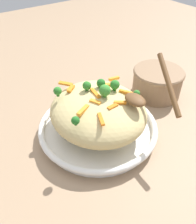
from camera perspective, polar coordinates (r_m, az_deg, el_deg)
ground_plane at (r=0.64m, az=0.00°, el=-5.11°), size 2.40×2.40×0.00m
serving_bowl at (r=0.63m, az=0.00°, el=-3.85°), size 0.31×0.31×0.04m
pasta_mound at (r=0.59m, az=0.00°, el=0.24°), size 0.25×0.23×0.09m
carrot_piece_0 at (r=0.57m, az=-0.75°, el=4.53°), size 0.04×0.01×0.01m
carrot_piece_1 at (r=0.55m, az=-0.66°, el=2.49°), size 0.03×0.02×0.01m
carrot_piece_2 at (r=0.51m, az=0.73°, el=-1.72°), size 0.04×0.02×0.01m
carrot_piece_3 at (r=0.61m, az=2.90°, el=6.55°), size 0.03×0.04×0.01m
carrot_piece_4 at (r=0.53m, az=-3.61°, el=0.43°), size 0.02×0.04×0.01m
carrot_piece_5 at (r=0.63m, az=-7.77°, el=6.75°), size 0.04×0.03×0.01m
carrot_piece_6 at (r=0.54m, az=3.52°, el=1.27°), size 0.01×0.03×0.01m
carrot_piece_7 at (r=0.60m, az=-6.53°, el=5.61°), size 0.03×0.03×0.01m
carrot_piece_8 at (r=0.59m, az=6.70°, el=4.72°), size 0.03×0.02×0.01m
carrot_piece_9 at (r=0.55m, az=5.32°, el=2.28°), size 0.02×0.03×0.01m
carrot_piece_10 at (r=0.64m, az=3.87°, el=8.00°), size 0.01×0.03×0.01m
broccoli_floret_0 at (r=0.59m, az=0.72°, el=6.87°), size 0.02×0.02×0.03m
broccoli_floret_1 at (r=0.58m, az=-9.67°, el=4.96°), size 0.02×0.02×0.02m
broccoli_floret_2 at (r=0.55m, az=1.64°, el=5.16°), size 0.03×0.03×0.03m
broccoli_floret_3 at (r=0.58m, az=-2.69°, el=6.29°), size 0.02×0.02×0.02m
broccoli_floret_4 at (r=0.57m, az=9.24°, el=4.40°), size 0.02×0.02×0.02m
broccoli_floret_5 at (r=0.49m, az=-5.43°, el=-2.07°), size 0.02×0.02×0.02m
broccoli_floret_6 at (r=0.59m, az=3.89°, el=6.59°), size 0.02×0.02×0.03m
serving_spoon at (r=0.55m, az=11.73°, el=4.28°), size 0.14×0.13×0.09m
companion_bowl at (r=0.79m, az=14.03°, el=7.18°), size 0.16×0.16×0.09m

